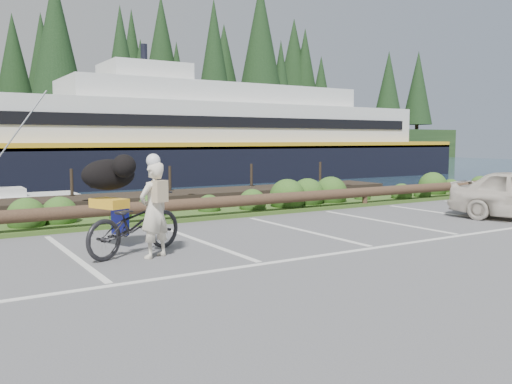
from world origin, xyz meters
TOP-DOWN VIEW (x-y plane):
  - ground at (0.00, 0.00)m, footprint 72.00×72.00m
  - vegetation_strip at (0.00, 5.30)m, footprint 34.00×1.60m
  - log_rail at (0.00, 4.60)m, footprint 32.00×0.30m
  - bicycle at (-1.57, 1.53)m, footprint 2.31×1.55m
  - cyclist at (-1.37, 1.06)m, footprint 0.73×0.62m
  - dog at (-1.84, 2.18)m, footprint 0.85×1.13m

SIDE VIEW (x-z plane):
  - ground at x=0.00m, z-range 0.00..0.00m
  - log_rail at x=0.00m, z-range -0.30..0.30m
  - vegetation_strip at x=0.00m, z-range 0.00..0.10m
  - bicycle at x=-1.57m, z-range 0.00..1.15m
  - cyclist at x=-1.37m, z-range 0.00..1.71m
  - dog at x=-1.84m, z-range 1.15..1.74m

